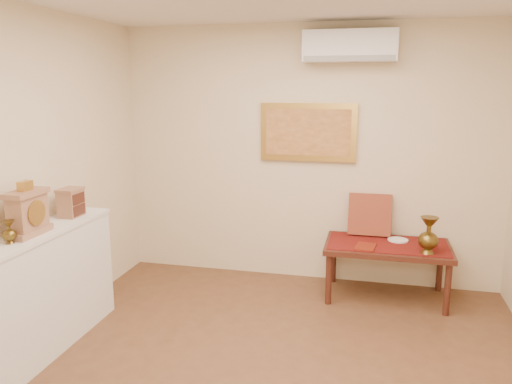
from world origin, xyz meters
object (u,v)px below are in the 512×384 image
(brass_urn_tall, at_px, (429,231))
(display_ledge, at_px, (22,303))
(mantel_clock, at_px, (28,212))
(low_table, at_px, (387,251))
(wooden_chest, at_px, (71,202))

(brass_urn_tall, distance_m, display_ledge, 3.47)
(mantel_clock, distance_m, low_table, 3.25)
(brass_urn_tall, bearing_deg, display_ledge, -151.04)
(display_ledge, height_order, wooden_chest, wooden_chest)
(brass_urn_tall, bearing_deg, wooden_chest, -161.88)
(wooden_chest, bearing_deg, brass_urn_tall, 18.12)
(wooden_chest, xyz_separation_m, low_table, (2.66, 1.19, -0.62))
(brass_urn_tall, height_order, mantel_clock, mantel_clock)
(wooden_chest, bearing_deg, mantel_clock, -88.91)
(brass_urn_tall, distance_m, wooden_chest, 3.19)
(brass_urn_tall, xyz_separation_m, low_table, (-0.35, 0.21, -0.28))
(low_table, bearing_deg, brass_urn_tall, -30.48)
(brass_urn_tall, xyz_separation_m, display_ledge, (-3.03, -1.67, -0.28))
(mantel_clock, height_order, low_table, mantel_clock)
(mantel_clock, xyz_separation_m, wooden_chest, (-0.01, 0.56, -0.05))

